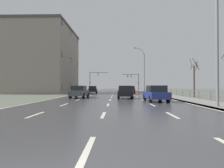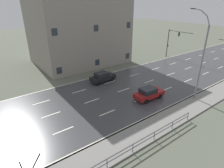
% 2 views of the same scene
% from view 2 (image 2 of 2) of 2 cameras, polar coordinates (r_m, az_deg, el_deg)
% --- Properties ---
extents(ground_plane, '(160.00, 160.00, 0.12)m').
position_cam_2_polar(ground_plane, '(32.64, 14.74, 1.84)').
color(ground_plane, '#5B6051').
extents(road_asphalt_strip, '(14.00, 120.00, 0.03)m').
position_cam_2_polar(road_asphalt_strip, '(42.24, 25.26, 5.50)').
color(road_asphalt_strip, '#3D3D3F').
rests_on(road_asphalt_strip, ground).
extents(street_lamp_midground, '(2.69, 0.24, 11.17)m').
position_cam_2_polar(street_lamp_midground, '(25.21, 25.63, 6.93)').
color(street_lamp_midground, slate).
rests_on(street_lamp_midground, ground).
extents(traffic_signal_left, '(5.89, 0.36, 6.19)m').
position_cam_2_polar(traffic_signal_left, '(44.11, 18.01, 12.92)').
color(traffic_signal_left, '#38383A').
rests_on(traffic_signal_left, ground).
extents(car_far_right, '(2.00, 4.18, 1.57)m').
position_cam_2_polar(car_far_right, '(24.94, 11.22, -2.78)').
color(car_far_right, maroon).
rests_on(car_far_right, ground).
extents(car_far_left, '(2.01, 4.19, 1.57)m').
position_cam_2_polar(car_far_left, '(29.72, -2.92, 2.21)').
color(car_far_left, black).
rests_on(car_far_left, ground).
extents(brick_building, '(13.87, 17.54, 14.86)m').
position_cam_2_polar(brick_building, '(39.52, -10.37, 17.35)').
color(brick_building, gray).
rests_on(brick_building, ground).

